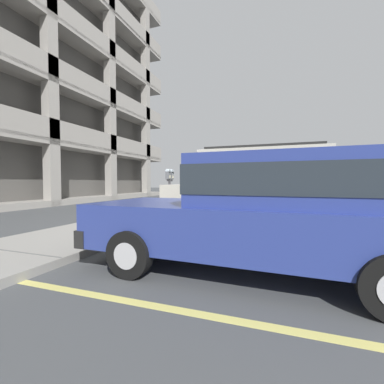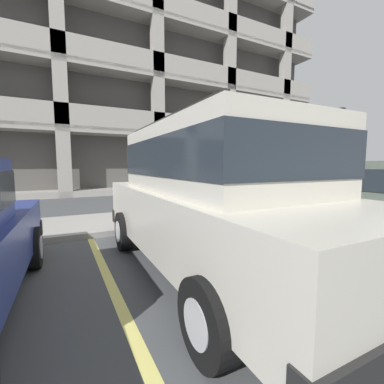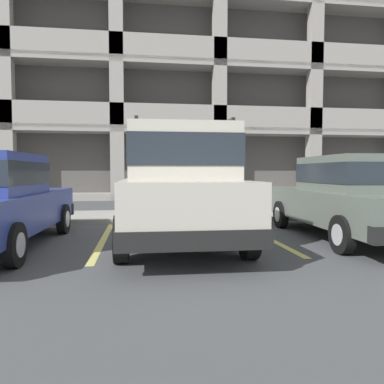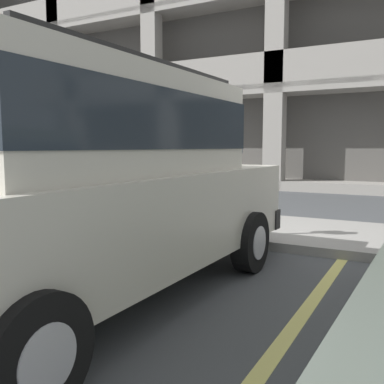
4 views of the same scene
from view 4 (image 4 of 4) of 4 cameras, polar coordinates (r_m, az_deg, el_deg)
The scene contains 5 objects.
ground_plane at distance 5.78m, azimuth 3.74°, elevation -8.07°, with size 80.00×80.00×0.10m.
sidewalk at distance 6.93m, azimuth 8.26°, elevation -4.81°, with size 40.00×2.20×0.12m.
parking_stall_lines at distance 4.02m, azimuth 15.71°, elevation -13.91°, with size 12.40×4.80×0.01m.
silver_suv at distance 3.82m, azimuth -13.18°, elevation 1.82°, with size 2.07×4.81×2.03m.
parking_meter_near at distance 5.94m, azimuth 5.03°, elevation 4.49°, with size 0.35×0.12×1.45m.
Camera 4 is at (2.34, -5.10, 1.36)m, focal length 40.00 mm.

